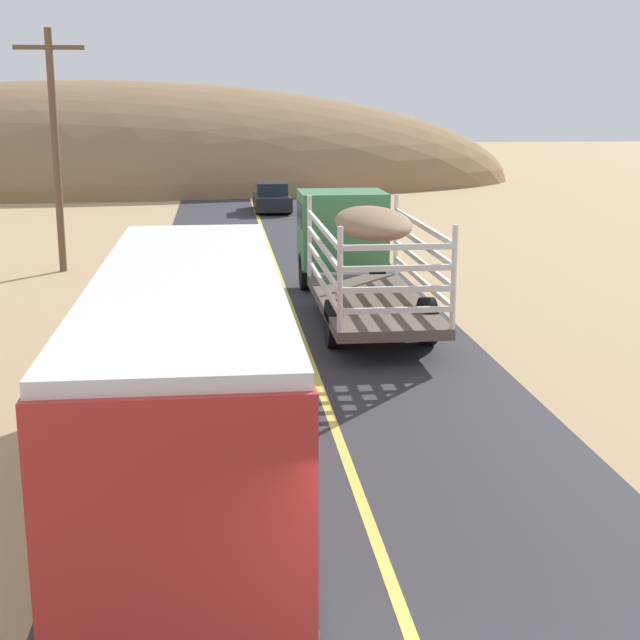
% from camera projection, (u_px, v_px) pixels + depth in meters
% --- Properties ---
extents(livestock_truck, '(2.53, 9.70, 3.02)m').
position_uv_depth(livestock_truck, '(352.00, 240.00, 24.97)').
color(livestock_truck, '#3F7F4C').
rests_on(livestock_truck, road_surface).
extents(bus, '(2.54, 10.00, 3.21)m').
position_uv_depth(bus, '(191.00, 377.00, 12.74)').
color(bus, red).
rests_on(bus, road_surface).
extents(car_far, '(1.80, 4.40, 1.46)m').
position_uv_depth(car_far, '(272.00, 198.00, 46.70)').
color(car_far, black).
rests_on(car_far, road_surface).
extents(power_pole_mid, '(2.20, 0.24, 7.75)m').
position_uv_depth(power_pole_mid, '(55.00, 144.00, 29.40)').
color(power_pole_mid, brown).
rests_on(power_pole_mid, ground).
extents(distant_hill, '(59.31, 26.57, 13.84)m').
position_uv_depth(distant_hill, '(89.00, 183.00, 63.55)').
color(distant_hill, olive).
rests_on(distant_hill, ground).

